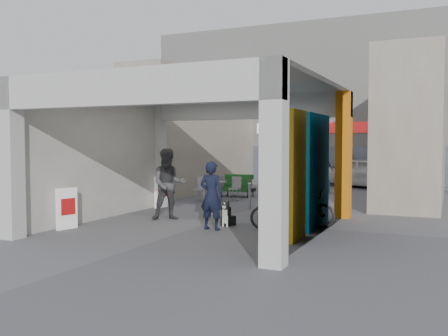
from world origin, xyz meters
The scene contains 21 objects.
ground centered at (0.00, 0.00, 0.00)m, with size 90.00×90.00×0.00m, color #5D5D62.
arcade_canopy centered at (0.54, -0.82, 2.30)m, with size 6.40×6.45×6.40m.
far_building centered at (0.00, 13.99, 3.99)m, with size 18.00×4.08×8.00m.
plaza_bldg_left centered at (-4.50, 7.50, 2.50)m, with size 2.00×9.00×5.00m, color #ACA48F.
plaza_bldg_right centered at (4.50, 7.50, 2.50)m, with size 2.00×9.00×5.00m, color #ACA48F.
bollard_left centered at (-1.60, 2.57, 0.44)m, with size 0.09×0.09×0.88m, color #919499.
bollard_center centered at (0.03, 2.47, 0.41)m, with size 0.09×0.09×0.82m, color #919499.
bollard_right centered at (1.65, 2.35, 0.46)m, with size 0.09×0.09×0.92m, color #919499.
advert_board_near centered at (-2.75, -2.58, 0.51)m, with size 0.22×0.55×1.00m.
advert_board_far centered at (-2.75, 1.76, 0.51)m, with size 0.18×0.56×1.00m.
cafe_set centered at (-1.93, 4.28, 0.30)m, with size 1.42×1.14×0.86m.
produce_stand centered at (-1.77, 5.74, 0.34)m, with size 1.29×0.70×0.85m.
crate_stack centered at (0.98, 8.37, 0.28)m, with size 0.54×0.48×0.56m.
border_collie centered at (0.62, -0.59, 0.26)m, with size 0.24×0.47×0.65m.
man_with_dog centered at (0.49, -1.22, 0.83)m, with size 0.60×0.40×1.66m, color black.
man_back_turned centered at (-1.25, -0.29, 0.97)m, with size 0.94×0.73×1.94m, color #3C3C3E.
man_elderly centered at (2.15, 0.43, 0.79)m, with size 0.77×0.50×1.58m, color #52679F.
man_crates centered at (0.75, 8.55, 0.94)m, with size 1.10×0.46×1.87m, color black.
bicycle_front centered at (2.30, 0.22, 0.46)m, with size 0.62×1.77×0.93m, color black.
bicycle_rear centered at (2.01, -0.53, 0.45)m, with size 0.42×1.49×0.89m, color black.
white_van centered at (2.44, 11.50, 0.70)m, with size 1.65×4.10×1.40m, color silver.
Camera 1 is at (5.68, -11.94, 2.11)m, focal length 40.00 mm.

